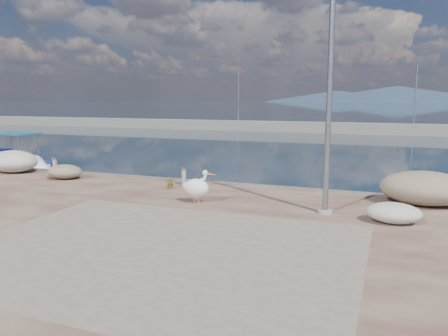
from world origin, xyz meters
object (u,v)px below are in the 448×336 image
pelican (197,187)px  lamp_post (329,102)px  boat_left (16,166)px  bollard_near (184,175)px

pelican → lamp_post: (4.10, 0.22, 2.77)m
boat_left → pelican: boat_left is taller
pelican → bollard_near: size_ratio=1.58×
boat_left → bollard_near: bearing=-8.6°
lamp_post → boat_left: bearing=163.2°
boat_left → pelican: (13.62, -5.55, 0.84)m
boat_left → bollard_near: (11.88, -3.00, 0.71)m
pelican → bollard_near: (-1.73, 2.55, -0.13)m
lamp_post → pelican: bearing=-176.9°
pelican → lamp_post: bearing=1.3°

